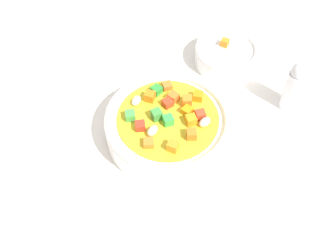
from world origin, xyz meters
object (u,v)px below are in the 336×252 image
Objects in this scene: pepper_shaker at (295,86)px; side_bowl_small at (226,54)px; soup_bowl_main at (168,125)px; spoon at (76,161)px.

side_bowl_small is at bearing -138.79° from pepper_shaker.
pepper_shaker is at bearing 105.69° from soup_bowl_main.
side_bowl_small reaches higher than spoon.
spoon is 33.74cm from pepper_shaker.
side_bowl_small is (-15.38, 10.19, -0.69)cm from soup_bowl_main.
spoon is 1.89× the size of side_bowl_small.
soup_bowl_main is at bearing 76.32° from spoon.
soup_bowl_main is 19.81cm from pepper_shaker.
spoon is at bearing -72.75° from pepper_shaker.
pepper_shaker is (-5.33, 18.99, 1.89)cm from soup_bowl_main.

